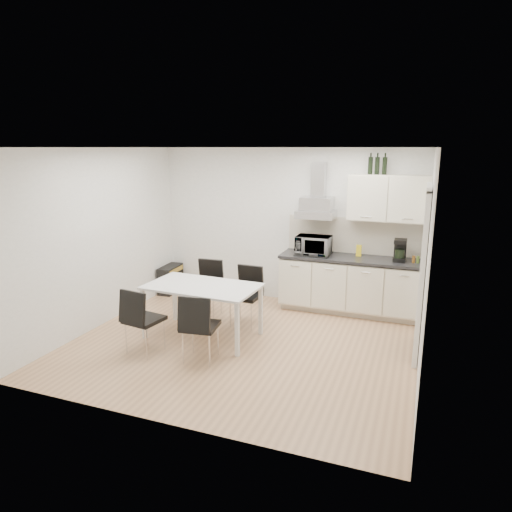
{
  "coord_description": "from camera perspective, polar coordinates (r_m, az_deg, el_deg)",
  "views": [
    {
      "loc": [
        2.19,
        -5.35,
        2.6
      ],
      "look_at": [
        -0.01,
        0.53,
        1.1
      ],
      "focal_mm": 32.0,
      "sensor_mm": 36.0,
      "label": 1
    }
  ],
  "objects": [
    {
      "name": "dining_table",
      "position": [
        6.35,
        -6.74,
        -4.28
      ],
      "size": [
        1.57,
        0.94,
        0.75
      ],
      "rotation": [
        0.0,
        0.0,
        -0.05
      ],
      "color": "white",
      "rests_on": "ground"
    },
    {
      "name": "ceiling",
      "position": [
        5.78,
        -1.76,
        13.42
      ],
      "size": [
        4.5,
        4.5,
        0.0
      ],
      "primitive_type": "plane",
      "color": "white",
      "rests_on": "wall_back"
    },
    {
      "name": "chair_near_left",
      "position": [
        6.07,
        -13.78,
        -7.81
      ],
      "size": [
        0.51,
        0.56,
        0.88
      ],
      "primitive_type": null,
      "rotation": [
        0.0,
        0.0,
        -0.15
      ],
      "color": "black",
      "rests_on": "ground"
    },
    {
      "name": "chair_far_right",
      "position": [
        6.79,
        -1.33,
        -5.12
      ],
      "size": [
        0.46,
        0.52,
        0.88
      ],
      "primitive_type": null,
      "rotation": [
        0.0,
        0.0,
        3.1
      ],
      "color": "black",
      "rests_on": "ground"
    },
    {
      "name": "wall_right",
      "position": [
        5.51,
        20.56,
        -1.09
      ],
      "size": [
        0.1,
        4.0,
        2.6
      ],
      "primitive_type": "cube",
      "color": "white",
      "rests_on": "ground"
    },
    {
      "name": "guitar_amp",
      "position": [
        8.53,
        -10.64,
        -2.82
      ],
      "size": [
        0.29,
        0.6,
        0.49
      ],
      "rotation": [
        0.0,
        0.0,
        0.06
      ],
      "color": "black",
      "rests_on": "ground"
    },
    {
      "name": "kitchenette",
      "position": [
        7.37,
        12.09,
        -0.76
      ],
      "size": [
        2.22,
        0.64,
        2.52
      ],
      "color": "beige",
      "rests_on": "ground"
    },
    {
      "name": "chair_far_left",
      "position": [
        7.19,
        -6.16,
        -4.15
      ],
      "size": [
        0.48,
        0.53,
        0.88
      ],
      "primitive_type": null,
      "rotation": [
        0.0,
        0.0,
        3.22
      ],
      "color": "black",
      "rests_on": "ground"
    },
    {
      "name": "doorway",
      "position": [
        6.1,
        20.03,
        -2.11
      ],
      "size": [
        0.08,
        1.04,
        2.1
      ],
      "primitive_type": "cube",
      "color": "white",
      "rests_on": "ground"
    },
    {
      "name": "wall_back",
      "position": [
        7.78,
        3.89,
        3.78
      ],
      "size": [
        4.5,
        0.1,
        2.6
      ],
      "primitive_type": "cube",
      "color": "white",
      "rests_on": "ground"
    },
    {
      "name": "chair_near_right",
      "position": [
        5.74,
        -6.98,
        -8.78
      ],
      "size": [
        0.5,
        0.55,
        0.88
      ],
      "primitive_type": null,
      "rotation": [
        0.0,
        0.0,
        0.13
      ],
      "color": "black",
      "rests_on": "ground"
    },
    {
      "name": "wall_left",
      "position": [
        7.07,
        -18.82,
        2.11
      ],
      "size": [
        0.1,
        4.0,
        2.6
      ],
      "primitive_type": "cube",
      "color": "white",
      "rests_on": "ground"
    },
    {
      "name": "wall_front",
      "position": [
        4.21,
        -12.02,
        -4.87
      ],
      "size": [
        4.5,
        0.1,
        2.6
      ],
      "primitive_type": "cube",
      "color": "white",
      "rests_on": "ground"
    },
    {
      "name": "floor_speaker",
      "position": [
        8.14,
        -0.26,
        -4.13
      ],
      "size": [
        0.21,
        0.2,
        0.29
      ],
      "primitive_type": "cube",
      "rotation": [
        0.0,
        0.0,
        -0.27
      ],
      "color": "black",
      "rests_on": "ground"
    },
    {
      "name": "ground",
      "position": [
        6.34,
        -1.59,
        -10.78
      ],
      "size": [
        4.5,
        4.5,
        0.0
      ],
      "primitive_type": "plane",
      "color": "tan",
      "rests_on": "ground"
    }
  ]
}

